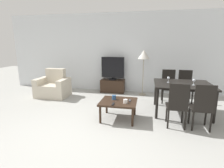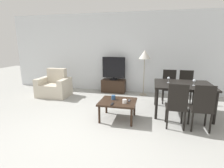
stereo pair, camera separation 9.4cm
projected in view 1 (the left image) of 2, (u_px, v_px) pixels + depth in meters
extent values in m
plane|color=#9E9E99|center=(74.00, 141.00, 3.09)|extent=(18.00, 18.00, 0.00)
cube|color=silver|center=(113.00, 53.00, 6.14)|extent=(7.84, 0.06, 2.70)
cube|color=beige|center=(53.00, 90.00, 5.63)|extent=(0.62, 0.71, 0.41)
cube|color=beige|center=(56.00, 76.00, 5.77)|extent=(0.62, 0.20, 0.47)
cube|color=beige|center=(41.00, 87.00, 5.69)|extent=(0.18, 0.71, 0.59)
cube|color=beige|center=(64.00, 88.00, 5.53)|extent=(0.18, 0.71, 0.59)
cube|color=black|center=(113.00, 86.00, 6.15)|extent=(0.83, 0.37, 0.44)
cylinder|color=black|center=(113.00, 79.00, 6.09)|extent=(0.28, 0.28, 0.03)
cylinder|color=black|center=(113.00, 78.00, 6.08)|extent=(0.04, 0.04, 0.05)
cube|color=black|center=(113.00, 67.00, 6.00)|extent=(0.79, 0.04, 0.71)
cube|color=black|center=(113.00, 67.00, 5.98)|extent=(0.75, 0.01, 0.67)
cube|color=black|center=(119.00, 102.00, 3.89)|extent=(0.80, 0.70, 0.04)
cylinder|color=black|center=(100.00, 115.00, 3.73)|extent=(0.05, 0.05, 0.39)
cylinder|color=black|center=(133.00, 117.00, 3.59)|extent=(0.05, 0.05, 0.39)
cylinder|color=black|center=(107.00, 105.00, 4.29)|extent=(0.05, 0.05, 0.39)
cylinder|color=black|center=(135.00, 107.00, 4.16)|extent=(0.05, 0.05, 0.39)
cube|color=black|center=(183.00, 84.00, 4.18)|extent=(1.32, 1.07, 0.04)
cylinder|color=black|center=(157.00, 104.00, 3.93)|extent=(0.06, 0.06, 0.71)
cylinder|color=black|center=(215.00, 108.00, 3.69)|extent=(0.06, 0.06, 0.71)
cylinder|color=black|center=(155.00, 93.00, 4.84)|extent=(0.06, 0.06, 0.71)
cylinder|color=black|center=(202.00, 95.00, 4.60)|extent=(0.06, 0.06, 0.71)
cube|color=black|center=(176.00, 107.00, 3.56)|extent=(0.40, 0.40, 0.04)
cylinder|color=black|center=(167.00, 113.00, 3.80)|extent=(0.04, 0.04, 0.40)
cylinder|color=black|center=(182.00, 114.00, 3.74)|extent=(0.04, 0.04, 0.40)
cylinder|color=black|center=(168.00, 119.00, 3.49)|extent=(0.04, 0.04, 0.40)
cylinder|color=black|center=(185.00, 121.00, 3.43)|extent=(0.04, 0.04, 0.40)
cube|color=black|center=(179.00, 97.00, 3.33)|extent=(0.37, 0.04, 0.50)
cube|color=black|center=(185.00, 89.00, 4.93)|extent=(0.40, 0.40, 0.04)
cylinder|color=black|center=(180.00, 98.00, 4.86)|extent=(0.04, 0.04, 0.40)
cylinder|color=black|center=(192.00, 99.00, 4.80)|extent=(0.04, 0.04, 0.40)
cylinder|color=black|center=(178.00, 95.00, 5.17)|extent=(0.04, 0.04, 0.40)
cylinder|color=black|center=(189.00, 95.00, 5.11)|extent=(0.04, 0.04, 0.40)
cube|color=black|center=(185.00, 79.00, 5.05)|extent=(0.37, 0.04, 0.50)
cube|color=black|center=(201.00, 108.00, 3.47)|extent=(0.40, 0.40, 0.04)
cylinder|color=black|center=(189.00, 115.00, 3.71)|extent=(0.04, 0.04, 0.40)
cylinder|color=black|center=(206.00, 116.00, 3.64)|extent=(0.04, 0.04, 0.40)
cylinder|color=black|center=(193.00, 121.00, 3.40)|extent=(0.04, 0.04, 0.40)
cylinder|color=black|center=(211.00, 123.00, 3.34)|extent=(0.04, 0.04, 0.40)
cube|color=black|center=(205.00, 98.00, 3.24)|extent=(0.37, 0.04, 0.50)
cube|color=black|center=(168.00, 88.00, 5.03)|extent=(0.40, 0.40, 0.04)
cylinder|color=black|center=(163.00, 97.00, 4.95)|extent=(0.04, 0.04, 0.40)
cylinder|color=black|center=(174.00, 98.00, 4.89)|extent=(0.04, 0.04, 0.40)
cylinder|color=black|center=(162.00, 94.00, 5.26)|extent=(0.04, 0.04, 0.40)
cylinder|color=black|center=(173.00, 94.00, 5.20)|extent=(0.04, 0.04, 0.40)
cube|color=black|center=(168.00, 78.00, 5.14)|extent=(0.37, 0.04, 0.50)
cylinder|color=gray|center=(142.00, 94.00, 5.87)|extent=(0.24, 0.24, 0.02)
cylinder|color=gray|center=(143.00, 77.00, 5.73)|extent=(0.02, 0.02, 1.18)
cone|color=beige|center=(144.00, 54.00, 5.56)|extent=(0.38, 0.38, 0.28)
cube|color=black|center=(113.00, 104.00, 3.67)|extent=(0.04, 0.15, 0.02)
cube|color=#38383D|center=(130.00, 100.00, 3.89)|extent=(0.04, 0.15, 0.02)
cylinder|color=navy|center=(114.00, 97.00, 3.98)|extent=(0.09, 0.09, 0.10)
cylinder|color=white|center=(125.00, 101.00, 3.74)|extent=(0.09, 0.09, 0.08)
cylinder|color=silver|center=(168.00, 82.00, 4.28)|extent=(0.06, 0.06, 0.01)
cylinder|color=silver|center=(168.00, 81.00, 4.28)|extent=(0.01, 0.01, 0.07)
sphere|color=silver|center=(168.00, 78.00, 4.26)|extent=(0.07, 0.07, 0.07)
cylinder|color=silver|center=(193.00, 85.00, 4.01)|extent=(0.06, 0.06, 0.01)
cylinder|color=silver|center=(194.00, 83.00, 4.00)|extent=(0.01, 0.01, 0.07)
sphere|color=silver|center=(194.00, 80.00, 3.98)|extent=(0.07, 0.07, 0.07)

